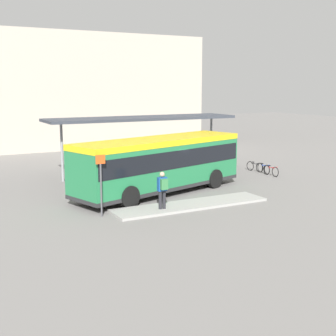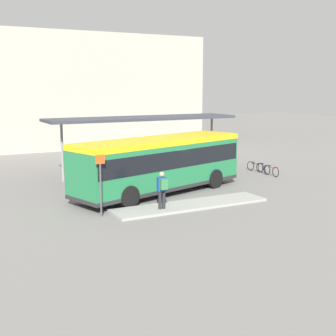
{
  "view_description": "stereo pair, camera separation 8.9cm",
  "coord_description": "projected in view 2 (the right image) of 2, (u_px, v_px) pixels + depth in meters",
  "views": [
    {
      "loc": [
        -11.35,
        -22.25,
        5.77
      ],
      "look_at": [
        0.51,
        0.0,
        1.36
      ],
      "focal_mm": 50.0,
      "sensor_mm": 36.0,
      "label": 1
    },
    {
      "loc": [
        -11.27,
        -22.29,
        5.77
      ],
      "look_at": [
        0.51,
        0.0,
        1.36
      ],
      "focal_mm": 50.0,
      "sensor_mm": 36.0,
      "label": 2
    }
  ],
  "objects": [
    {
      "name": "ground_plane",
      "position": [
        160.0,
        193.0,
        25.59
      ],
      "size": [
        120.0,
        120.0,
        0.0
      ],
      "primitive_type": "plane",
      "color": "slate"
    },
    {
      "name": "curb_island",
      "position": [
        191.0,
        205.0,
        22.81
      ],
      "size": [
        7.97,
        1.8,
        0.12
      ],
      "color": "#9E9E99",
      "rests_on": "ground_plane"
    },
    {
      "name": "city_bus",
      "position": [
        160.0,
        161.0,
        25.29
      ],
      "size": [
        10.62,
        5.44,
        3.02
      ],
      "rotation": [
        0.0,
        0.0,
        0.29
      ],
      "color": "#237A47",
      "rests_on": "ground_plane"
    },
    {
      "name": "pedestrian_waiting",
      "position": [
        162.0,
        188.0,
        21.66
      ],
      "size": [
        0.45,
        0.47,
        1.76
      ],
      "rotation": [
        0.0,
        0.0,
        1.5
      ],
      "color": "#232328",
      "rests_on": "curb_island"
    },
    {
      "name": "bicycle_red",
      "position": [
        271.0,
        171.0,
        30.52
      ],
      "size": [
        0.48,
        1.55,
        0.67
      ],
      "rotation": [
        0.0,
        0.0,
        -1.61
      ],
      "color": "black",
      "rests_on": "ground_plane"
    },
    {
      "name": "bicycle_blue",
      "position": [
        264.0,
        168.0,
        31.34
      ],
      "size": [
        0.48,
        1.54,
        0.67
      ],
      "rotation": [
        0.0,
        0.0,
        -1.73
      ],
      "color": "black",
      "rests_on": "ground_plane"
    },
    {
      "name": "bicycle_black",
      "position": [
        255.0,
        167.0,
        32.1
      ],
      "size": [
        0.48,
        1.51,
        0.66
      ],
      "rotation": [
        0.0,
        0.0,
        -1.41
      ],
      "color": "black",
      "rests_on": "ground_plane"
    },
    {
      "name": "station_shelter",
      "position": [
        143.0,
        119.0,
        30.66
      ],
      "size": [
        12.73,
        3.02,
        3.8
      ],
      "color": "#383D47",
      "rests_on": "ground_plane"
    },
    {
      "name": "potted_planter_near_shelter",
      "position": [
        172.0,
        168.0,
        29.69
      ],
      "size": [
        0.91,
        0.91,
        1.27
      ],
      "color": "slate",
      "rests_on": "ground_plane"
    },
    {
      "name": "potted_planter_far_side",
      "position": [
        137.0,
        173.0,
        28.21
      ],
      "size": [
        0.76,
        0.76,
        1.2
      ],
      "color": "slate",
      "rests_on": "ground_plane"
    },
    {
      "name": "platform_sign",
      "position": [
        101.0,
        183.0,
        20.75
      ],
      "size": [
        0.44,
        0.08,
        2.8
      ],
      "color": "#4C4C51",
      "rests_on": "ground_plane"
    },
    {
      "name": "station_building",
      "position": [
        70.0,
        91.0,
        47.75
      ],
      "size": [
        24.11,
        12.28,
        10.66
      ],
      "color": "#B2A899",
      "rests_on": "ground_plane"
    }
  ]
}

